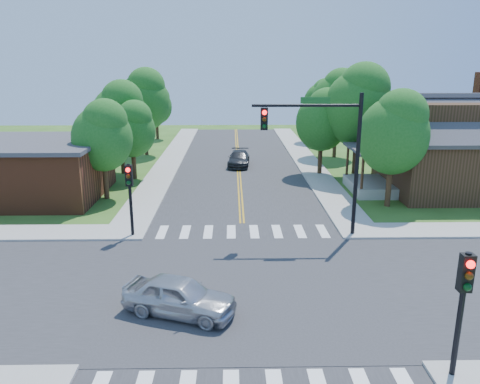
{
  "coord_description": "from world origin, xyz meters",
  "views": [
    {
      "loc": [
        -0.55,
        -16.77,
        8.56
      ],
      "look_at": [
        -0.14,
        6.17,
        2.2
      ],
      "focal_mm": 35.0,
      "sensor_mm": 36.0,
      "label": 1
    }
  ],
  "objects_px": {
    "signal_mast_ne": "(324,142)",
    "signal_pole_se": "(464,293)",
    "car_dgrey": "(239,159)",
    "house_ne": "(464,143)",
    "car_silver": "(179,297)",
    "signal_pole_nw": "(130,187)"
  },
  "relations": [
    {
      "from": "signal_mast_ne",
      "to": "signal_pole_se",
      "type": "relative_size",
      "value": 1.89
    },
    {
      "from": "signal_mast_ne",
      "to": "car_dgrey",
      "type": "distance_m",
      "value": 17.77
    },
    {
      "from": "house_ne",
      "to": "signal_mast_ne",
      "type": "bearing_deg",
      "value": -142.32
    },
    {
      "from": "signal_mast_ne",
      "to": "house_ne",
      "type": "xyz_separation_m",
      "value": [
        11.19,
        8.65,
        -1.52
      ]
    },
    {
      "from": "house_ne",
      "to": "car_silver",
      "type": "relative_size",
      "value": 3.02
    },
    {
      "from": "house_ne",
      "to": "car_dgrey",
      "type": "bearing_deg",
      "value": 151.52
    },
    {
      "from": "signal_pole_se",
      "to": "house_ne",
      "type": "bearing_deg",
      "value": 64.42
    },
    {
      "from": "car_silver",
      "to": "signal_mast_ne",
      "type": "bearing_deg",
      "value": -19.96
    },
    {
      "from": "signal_pole_se",
      "to": "car_silver",
      "type": "bearing_deg",
      "value": 155.82
    },
    {
      "from": "signal_pole_se",
      "to": "signal_pole_nw",
      "type": "xyz_separation_m",
      "value": [
        -11.2,
        11.2,
        0.0
      ]
    },
    {
      "from": "signal_pole_se",
      "to": "car_silver",
      "type": "height_order",
      "value": "signal_pole_se"
    },
    {
      "from": "car_silver",
      "to": "car_dgrey",
      "type": "distance_m",
      "value": 24.56
    },
    {
      "from": "signal_pole_se",
      "to": "house_ne",
      "type": "relative_size",
      "value": 0.29
    },
    {
      "from": "signal_mast_ne",
      "to": "signal_pole_nw",
      "type": "height_order",
      "value": "signal_mast_ne"
    },
    {
      "from": "signal_mast_ne",
      "to": "car_silver",
      "type": "distance_m",
      "value": 10.74
    },
    {
      "from": "signal_mast_ne",
      "to": "car_dgrey",
      "type": "height_order",
      "value": "signal_mast_ne"
    },
    {
      "from": "signal_pole_nw",
      "to": "house_ne",
      "type": "height_order",
      "value": "house_ne"
    },
    {
      "from": "signal_mast_ne",
      "to": "car_silver",
      "type": "relative_size",
      "value": 1.67
    },
    {
      "from": "signal_mast_ne",
      "to": "signal_pole_nw",
      "type": "bearing_deg",
      "value": -179.93
    },
    {
      "from": "car_silver",
      "to": "signal_pole_nw",
      "type": "bearing_deg",
      "value": 42.5
    },
    {
      "from": "signal_pole_se",
      "to": "car_dgrey",
      "type": "height_order",
      "value": "signal_pole_se"
    },
    {
      "from": "signal_mast_ne",
      "to": "house_ne",
      "type": "relative_size",
      "value": 0.55
    }
  ]
}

